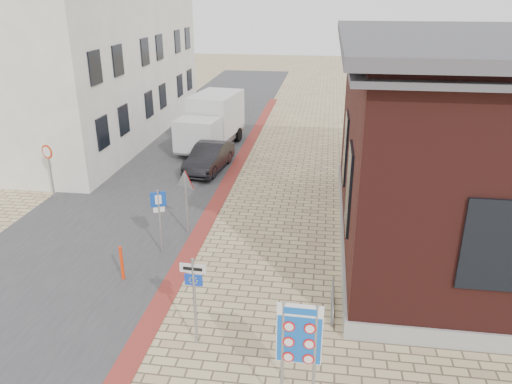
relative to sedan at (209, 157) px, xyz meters
The scene contains 15 objects.
ground 13.14m from the sedan, 75.89° to the right, with size 120.00×120.00×0.00m, color tan.
road_strip 3.29m from the sedan, 135.37° to the left, with size 7.00×60.00×0.02m, color #38383A.
curb_strip 3.05m from the sedan, 66.27° to the right, with size 0.60×40.00×0.02m, color maroon.
townhouse_near 8.59m from the sedan, behind, with size 7.40×6.40×8.30m.
townhouse_mid 10.20m from the sedan, 145.94° to the left, with size 7.40×6.40×9.10m.
townhouse_far 14.15m from the sedan, 124.67° to the left, with size 7.40×6.40×8.30m.
bike_rack 12.05m from the sedan, 60.94° to the right, with size 0.08×1.80×0.60m.
sedan is the anchor object (origin of this frame).
box_truck 3.96m from the sedan, 100.52° to the left, with size 2.84×5.59×2.80m.
border_sign 15.17m from the sedan, 70.17° to the right, with size 0.88×0.08×2.58m.
essen_sign 12.73m from the sedan, 78.25° to the right, with size 0.63×0.07×2.33m.
parking_sign 8.28m from the sedan, 87.60° to the right, with size 0.46×0.24×2.22m.
yield_sign 6.87m from the sedan, 83.22° to the right, with size 0.79×0.36×2.33m.
speed_sign 7.17m from the sedan, 138.25° to the right, with size 0.54×0.23×2.43m.
bollard 9.93m from the sedan, 91.73° to the right, with size 0.10×0.10×1.09m, color red.
Camera 1 is at (2.22, -9.30, 7.94)m, focal length 35.00 mm.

